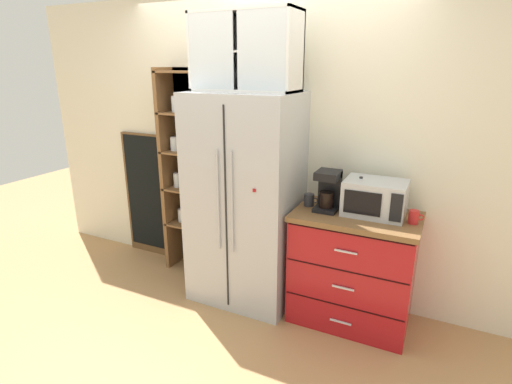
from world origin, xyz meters
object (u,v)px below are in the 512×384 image
Objects in this scene: bottle_cobalt at (356,202)px; microwave at (375,198)px; mug_charcoal at (309,200)px; mug_red at (414,217)px; refrigerator at (245,200)px; bottle_clear at (359,197)px; coffee_maker at (328,190)px; chalkboard_menu at (149,195)px.

microwave is at bearing 42.09° from bottle_cobalt.
mug_charcoal is 1.08× the size of mug_red.
microwave is 0.30m from mug_red.
refrigerator is 16.79× the size of mug_red.
mug_charcoal is at bearing 169.56° from bottle_cobalt.
bottle_clear is at bearing 90.00° from bottle_cobalt.
mug_red is 0.42× the size of bottle_cobalt.
refrigerator is 0.93m from bottle_clear.
bottle_clear reaches higher than mug_charcoal.
coffee_maker is 0.24m from bottle_clear.
mug_charcoal is (-0.49, -0.03, -0.08)m from microwave.
mug_red is at bearing -1.72° from coffee_maker.
bottle_clear is 0.21× the size of chalkboard_menu.
refrigerator is 1.34m from chalkboard_menu.
refrigerator reaches higher than coffee_maker.
chalkboard_menu reaches higher than microwave.
mug_red is 0.41m from bottle_clear.
microwave is (1.03, 0.09, 0.15)m from refrigerator.
mug_red is at bearing 5.78° from bottle_cobalt.
coffee_maker is at bearing 165.64° from bottle_cobalt.
microwave is 1.74× the size of bottle_cobalt.
chalkboard_menu is at bearing 174.96° from microwave.
chalkboard_menu is at bearing 167.16° from refrigerator.
chalkboard_menu is at bearing 174.62° from bottle_clear.
coffee_maker is 0.24m from bottle_cobalt.
mug_charcoal is (-0.15, 0.01, -0.11)m from coffee_maker.
coffee_maker is at bearing 178.28° from mug_red.
microwave is at bearing 167.92° from mug_red.
bottle_clear is at bearing -5.38° from chalkboard_menu.
bottle_cobalt is (0.38, -0.07, 0.06)m from mug_charcoal.
refrigerator is 5.71× the size of coffee_maker.
coffee_maker is 2.73× the size of mug_charcoal.
chalkboard_menu is (-2.61, 0.27, -0.29)m from mug_red.
mug_red is (0.63, -0.02, -0.11)m from coffee_maker.
refrigerator is 4.02× the size of microwave.
bottle_clear is at bearing 4.06° from mug_charcoal.
microwave is 0.15m from bottle_cobalt.
refrigerator reaches higher than microwave.
microwave is 1.58× the size of bottle_clear.
mug_red is 2.64m from chalkboard_menu.
coffee_maker is (0.69, 0.05, 0.17)m from refrigerator.
microwave is 0.50m from mug_charcoal.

